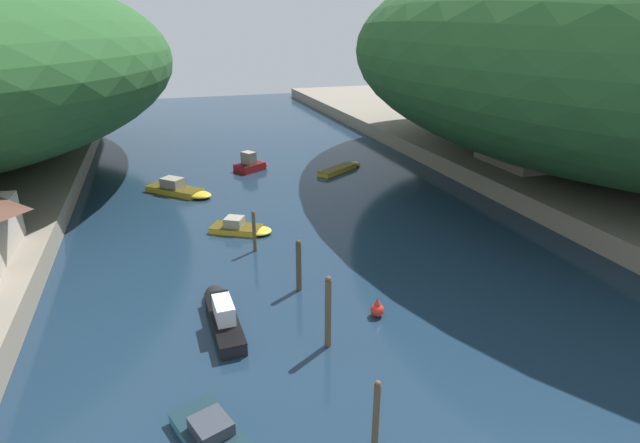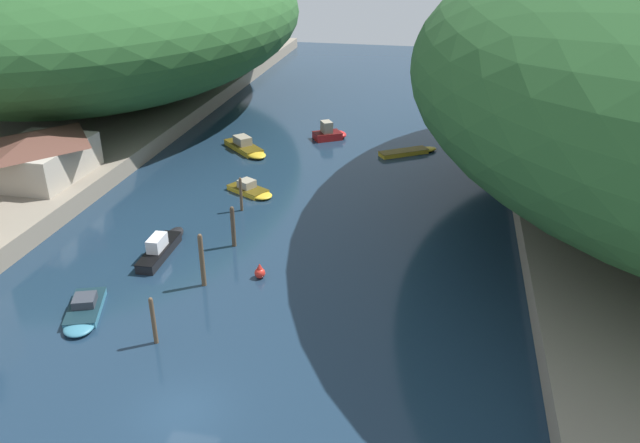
% 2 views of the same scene
% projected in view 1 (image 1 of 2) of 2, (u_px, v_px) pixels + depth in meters
% --- Properties ---
extents(water_surface, '(130.00, 130.00, 0.00)m').
position_uv_depth(water_surface, '(288.00, 203.00, 40.63)').
color(water_surface, '#192D42').
rests_on(water_surface, ground).
extents(right_bank, '(22.00, 120.00, 1.56)m').
position_uv_depth(right_bank, '(562.00, 166.00, 48.23)').
color(right_bank, gray).
rests_on(right_bank, ground).
extents(hillside_right, '(41.57, 58.20, 19.12)m').
position_uv_depth(hillside_right, '(615.00, 55.00, 42.60)').
color(hillside_right, '#285628').
rests_on(hillside_right, right_bank).
extents(right_bank_cottage, '(5.67, 7.71, 4.13)m').
position_uv_depth(right_bank_cottage, '(524.00, 141.00, 45.12)').
color(right_bank_cottage, gray).
rests_on(right_bank_cottage, right_bank).
extents(boat_cabin_cruiser, '(5.76, 5.70, 1.33)m').
position_uv_depth(boat_cabin_cruiser, '(180.00, 190.00, 42.63)').
color(boat_cabin_cruiser, gold).
rests_on(boat_cabin_cruiser, water_surface).
extents(boat_red_skiff, '(1.38, 6.32, 1.57)m').
position_uv_depth(boat_red_skiff, '(222.00, 313.00, 24.41)').
color(boat_red_skiff, black).
rests_on(boat_red_skiff, water_surface).
extents(boat_white_cruiser, '(3.85, 3.33, 1.90)m').
position_uv_depth(boat_white_cruiser, '(252.00, 164.00, 49.50)').
color(boat_white_cruiser, red).
rests_on(boat_white_cruiser, water_surface).
extents(boat_small_dinghy, '(4.57, 3.58, 1.05)m').
position_uv_depth(boat_small_dinghy, '(241.00, 228.00, 34.96)').
color(boat_small_dinghy, gold).
rests_on(boat_small_dinghy, water_surface).
extents(boat_yellow_tender, '(5.77, 4.37, 0.44)m').
position_uv_depth(boat_yellow_tender, '(342.00, 168.00, 49.53)').
color(boat_yellow_tender, gold).
rests_on(boat_yellow_tender, water_surface).
extents(mooring_post_nearest, '(0.24, 0.24, 2.86)m').
position_uv_depth(mooring_post_nearest, '(376.00, 415.00, 16.80)').
color(mooring_post_nearest, brown).
rests_on(mooring_post_nearest, water_surface).
extents(mooring_post_second, '(0.30, 0.30, 3.57)m').
position_uv_depth(mooring_post_second, '(328.00, 312.00, 22.12)').
color(mooring_post_second, brown).
rests_on(mooring_post_second, water_surface).
extents(mooring_post_middle, '(0.30, 0.30, 3.01)m').
position_uv_depth(mooring_post_middle, '(299.00, 265.00, 26.96)').
color(mooring_post_middle, '#4C3D2D').
rests_on(mooring_post_middle, water_surface).
extents(mooring_post_fourth, '(0.23, 0.23, 2.77)m').
position_uv_depth(mooring_post_fourth, '(254.00, 231.00, 31.67)').
color(mooring_post_fourth, brown).
rests_on(mooring_post_fourth, water_surface).
extents(channel_buoy_near, '(0.69, 0.69, 1.03)m').
position_uv_depth(channel_buoy_near, '(377.00, 309.00, 24.93)').
color(channel_buoy_near, red).
rests_on(channel_buoy_near, water_surface).
extents(person_on_quay, '(0.35, 0.44, 1.69)m').
position_uv_depth(person_on_quay, '(4.00, 242.00, 27.31)').
color(person_on_quay, '#282D3D').
rests_on(person_on_quay, left_bank).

